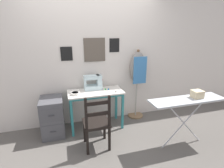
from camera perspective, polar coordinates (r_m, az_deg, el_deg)
The scene contains 13 objects.
ground_plane at distance 3.34m, azimuth -4.21°, elevation -15.66°, with size 14.00×14.00×0.00m, color #5B5651.
wall_back at distance 3.36m, azimuth -6.69°, elevation 8.08°, with size 10.00×0.07×2.55m.
sewing_table at distance 3.24m, azimuth -5.31°, elevation -4.26°, with size 1.00×0.48×0.73m.
sewing_machine at distance 3.29m, azimuth -5.93°, elevation 0.44°, with size 0.35×0.18×0.30m.
fabric_bowl at distance 3.10m, azimuth -11.93°, elevation -3.01°, with size 0.15×0.15×0.04m.
scissors at distance 3.17m, azimuth 1.65°, elevation -2.53°, with size 0.12×0.05×0.01m.
thread_spool_near_machine at distance 3.26m, azimuth -2.20°, elevation -1.64°, with size 0.04×0.04×0.04m.
thread_spool_mid_table at distance 3.25m, azimuth -1.18°, elevation -1.68°, with size 0.03×0.03×0.04m.
wooden_chair at distance 2.77m, azimuth -5.08°, elevation -12.66°, with size 0.40×0.38×0.92m.
filing_cabinet at distance 3.32m, azimuth -18.80°, elevation -10.06°, with size 0.38×0.51×0.68m.
dress_form at distance 3.56m, azimuth 8.30°, elevation 4.26°, with size 0.32×0.32×1.44m.
ironing_board at distance 2.92m, azimuth 23.27°, elevation -5.40°, with size 1.20×0.32×0.81m.
storage_box at distance 3.01m, azimuth 26.08°, elevation -2.97°, with size 0.16×0.14×0.12m.
Camera 1 is at (-0.55, -2.73, 1.84)m, focal length 28.00 mm.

